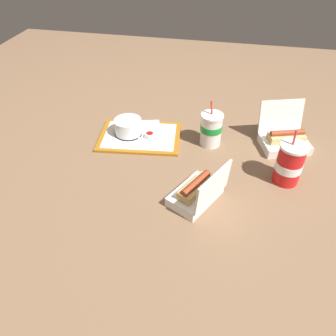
{
  "coord_description": "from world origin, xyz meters",
  "views": [
    {
      "loc": [
        -0.15,
        0.99,
        0.86
      ],
      "look_at": [
        0.05,
        0.03,
        0.05
      ],
      "focal_mm": 35.0,
      "sensor_mm": 36.0,
      "label": 1
    }
  ],
  "objects_px": {
    "plastic_fork": "(148,141)",
    "clamshell_hotdog_left": "(197,192)",
    "clamshell_hotdog_corner": "(284,139)",
    "ketchup_cup": "(150,135)",
    "food_tray": "(140,137)",
    "soda_cup_left": "(289,164)",
    "cake_container": "(128,127)",
    "soda_cup_back": "(211,129)"
  },
  "relations": [
    {
      "from": "cake_container",
      "to": "clamshell_hotdog_left",
      "type": "bearing_deg",
      "value": 136.13
    },
    {
      "from": "soda_cup_back",
      "to": "clamshell_hotdog_corner",
      "type": "bearing_deg",
      "value": -172.27
    },
    {
      "from": "cake_container",
      "to": "ketchup_cup",
      "type": "xyz_separation_m",
      "value": [
        -0.1,
        0.01,
        -0.02
      ]
    },
    {
      "from": "cake_container",
      "to": "soda_cup_left",
      "type": "distance_m",
      "value": 0.72
    },
    {
      "from": "clamshell_hotdog_left",
      "to": "clamshell_hotdog_corner",
      "type": "relative_size",
      "value": 0.98
    },
    {
      "from": "ketchup_cup",
      "to": "plastic_fork",
      "type": "xyz_separation_m",
      "value": [
        0.0,
        0.03,
        -0.01
      ]
    },
    {
      "from": "ketchup_cup",
      "to": "soda_cup_left",
      "type": "relative_size",
      "value": 0.17
    },
    {
      "from": "clamshell_hotdog_left",
      "to": "soda_cup_back",
      "type": "xyz_separation_m",
      "value": [
        -0.01,
        -0.37,
        0.04
      ]
    },
    {
      "from": "plastic_fork",
      "to": "clamshell_hotdog_left",
      "type": "distance_m",
      "value": 0.41
    },
    {
      "from": "clamshell_hotdog_left",
      "to": "clamshell_hotdog_corner",
      "type": "distance_m",
      "value": 0.53
    },
    {
      "from": "ketchup_cup",
      "to": "clamshell_hotdog_left",
      "type": "height_order",
      "value": "clamshell_hotdog_left"
    },
    {
      "from": "soda_cup_left",
      "to": "soda_cup_back",
      "type": "relative_size",
      "value": 1.09
    },
    {
      "from": "clamshell_hotdog_corner",
      "to": "soda_cup_left",
      "type": "bearing_deg",
      "value": 88.56
    },
    {
      "from": "food_tray",
      "to": "soda_cup_left",
      "type": "bearing_deg",
      "value": 165.07
    },
    {
      "from": "clamshell_hotdog_corner",
      "to": "plastic_fork",
      "type": "bearing_deg",
      "value": 9.93
    },
    {
      "from": "food_tray",
      "to": "soda_cup_back",
      "type": "height_order",
      "value": "soda_cup_back"
    },
    {
      "from": "food_tray",
      "to": "cake_container",
      "type": "height_order",
      "value": "cake_container"
    },
    {
      "from": "soda_cup_back",
      "to": "cake_container",
      "type": "bearing_deg",
      "value": 2.41
    },
    {
      "from": "clamshell_hotdog_corner",
      "to": "clamshell_hotdog_left",
      "type": "bearing_deg",
      "value": 51.37
    },
    {
      "from": "food_tray",
      "to": "soda_cup_back",
      "type": "distance_m",
      "value": 0.33
    },
    {
      "from": "food_tray",
      "to": "clamshell_hotdog_left",
      "type": "distance_m",
      "value": 0.47
    },
    {
      "from": "clamshell_hotdog_corner",
      "to": "soda_cup_back",
      "type": "distance_m",
      "value": 0.33
    },
    {
      "from": "food_tray",
      "to": "soda_cup_left",
      "type": "relative_size",
      "value": 1.74
    },
    {
      "from": "ketchup_cup",
      "to": "clamshell_hotdog_left",
      "type": "bearing_deg",
      "value": 127.76
    },
    {
      "from": "ketchup_cup",
      "to": "soda_cup_left",
      "type": "height_order",
      "value": "soda_cup_left"
    },
    {
      "from": "soda_cup_left",
      "to": "cake_container",
      "type": "bearing_deg",
      "value": -14.17
    },
    {
      "from": "plastic_fork",
      "to": "soda_cup_left",
      "type": "height_order",
      "value": "soda_cup_left"
    },
    {
      "from": "clamshell_hotdog_corner",
      "to": "soda_cup_back",
      "type": "bearing_deg",
      "value": 7.73
    },
    {
      "from": "plastic_fork",
      "to": "soda_cup_left",
      "type": "bearing_deg",
      "value": -174.76
    },
    {
      "from": "ketchup_cup",
      "to": "cake_container",
      "type": "bearing_deg",
      "value": -6.91
    },
    {
      "from": "cake_container",
      "to": "soda_cup_back",
      "type": "bearing_deg",
      "value": -177.59
    },
    {
      "from": "cake_container",
      "to": "soda_cup_left",
      "type": "bearing_deg",
      "value": 165.83
    },
    {
      "from": "clamshell_hotdog_corner",
      "to": "soda_cup_back",
      "type": "relative_size",
      "value": 1.16
    },
    {
      "from": "ketchup_cup",
      "to": "soda_cup_back",
      "type": "xyz_separation_m",
      "value": [
        -0.27,
        -0.03,
        0.05
      ]
    },
    {
      "from": "clamshell_hotdog_corner",
      "to": "soda_cup_left",
      "type": "distance_m",
      "value": 0.24
    },
    {
      "from": "plastic_fork",
      "to": "clamshell_hotdog_left",
      "type": "relative_size",
      "value": 0.46
    },
    {
      "from": "clamshell_hotdog_left",
      "to": "soda_cup_left",
      "type": "distance_m",
      "value": 0.37
    },
    {
      "from": "ketchup_cup",
      "to": "clamshell_hotdog_left",
      "type": "distance_m",
      "value": 0.43
    },
    {
      "from": "food_tray",
      "to": "plastic_fork",
      "type": "relative_size",
      "value": 3.62
    },
    {
      "from": "plastic_fork",
      "to": "clamshell_hotdog_left",
      "type": "bearing_deg",
      "value": 148.28
    },
    {
      "from": "food_tray",
      "to": "clamshell_hotdog_corner",
      "type": "xyz_separation_m",
      "value": [
        -0.64,
        -0.06,
        0.04
      ]
    },
    {
      "from": "ketchup_cup",
      "to": "plastic_fork",
      "type": "height_order",
      "value": "ketchup_cup"
    }
  ]
}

